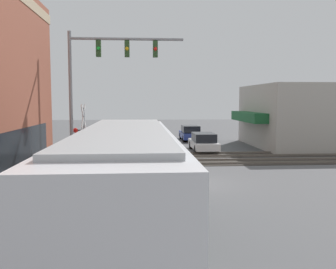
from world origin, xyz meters
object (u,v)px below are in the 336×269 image
(city_bus, at_px, (125,182))
(parked_car_blue, at_px, (190,134))
(crossing_signal, at_px, (84,130))
(pedestrian_near_bus, at_px, (192,201))
(parked_car_white, at_px, (203,143))
(pedestrian_at_crossing, at_px, (93,153))

(city_bus, distance_m, parked_car_blue, 27.43)
(crossing_signal, bearing_deg, pedestrian_near_bus, -155.02)
(crossing_signal, distance_m, pedestrian_near_bus, 11.52)
(parked_car_blue, relative_size, pedestrian_near_bus, 2.59)
(parked_car_white, relative_size, pedestrian_at_crossing, 2.83)
(pedestrian_near_bus, xyz_separation_m, pedestrian_at_crossing, (11.22, 4.42, -0.06))
(pedestrian_near_bus, bearing_deg, parked_car_white, -10.78)
(parked_car_white, height_order, pedestrian_near_bus, pedestrian_near_bus)
(crossing_signal, bearing_deg, parked_car_blue, -28.20)
(pedestrian_near_bus, bearing_deg, pedestrian_at_crossing, 21.50)
(parked_car_blue, height_order, pedestrian_near_bus, pedestrian_near_bus)
(crossing_signal, xyz_separation_m, pedestrian_near_bus, (-10.37, -4.83, -1.39))
(city_bus, relative_size, parked_car_white, 2.38)
(parked_car_white, distance_m, pedestrian_at_crossing, 10.21)
(city_bus, relative_size, crossing_signal, 2.96)
(parked_car_white, relative_size, parked_car_blue, 1.03)
(pedestrian_near_bus, bearing_deg, city_bus, 120.34)
(parked_car_white, distance_m, pedestrian_near_bus, 18.12)
(crossing_signal, relative_size, parked_car_white, 0.81)
(crossing_signal, bearing_deg, pedestrian_at_crossing, -25.94)
(crossing_signal, relative_size, pedestrian_near_bus, 2.14)
(city_bus, height_order, pedestrian_at_crossing, city_bus)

